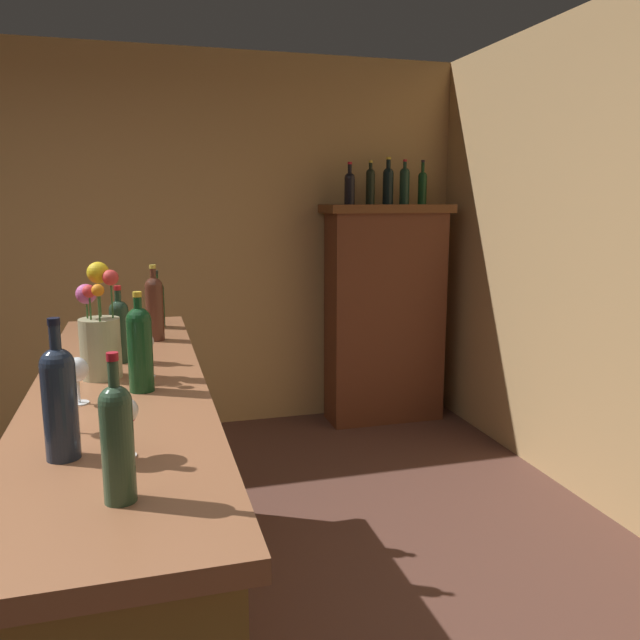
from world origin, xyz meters
The scene contains 20 objects.
wall_back centered at (0.00, 2.86, 1.33)m, with size 5.97×0.12×2.66m, color tan.
bar_counter centered at (0.52, 0.37, 0.53)m, with size 0.56×2.40×1.04m.
display_cabinet centered at (2.34, 2.58, 0.84)m, with size 0.93×0.38×1.62m.
wine_bottle_rose centered at (0.60, 0.24, 1.19)m, with size 0.08×0.08×0.32m.
wine_bottle_syrah centered at (0.52, 0.65, 1.17)m, with size 0.07×0.07×0.29m.
wine_bottle_chardonnay centered at (0.66, 1.00, 1.20)m, with size 0.08×0.08×0.33m.
wine_bottle_riesling centered at (0.42, -0.27, 1.19)m, with size 0.08×0.08×0.34m.
wine_bottle_malbec centered at (0.55, -0.54, 1.18)m, with size 0.07×0.07×0.31m.
wine_bottle_merlot centered at (0.67, 1.30, 1.17)m, with size 0.08×0.08×0.27m.
wine_glass_front centered at (0.55, -0.31, 1.15)m, with size 0.08×0.08×0.15m.
wine_glass_mid centered at (0.41, 0.15, 1.15)m, with size 0.07×0.07×0.14m.
wine_glass_rear centered at (0.61, 0.41, 1.16)m, with size 0.07×0.07×0.16m.
wine_glass_spare centered at (0.41, -0.09, 1.16)m, with size 0.06×0.06×0.17m.
flower_arrangement centered at (0.47, 0.44, 1.20)m, with size 0.14×0.15×0.39m.
cheese_plate centered at (0.46, 0.98, 1.05)m, with size 0.18×0.18×0.01m, color white.
display_bottle_left centered at (2.06, 2.58, 1.74)m, with size 0.07×0.07×0.29m.
display_bottle_midleft centered at (2.22, 2.58, 1.76)m, with size 0.06×0.06×0.31m.
display_bottle_center centered at (2.35, 2.58, 1.76)m, with size 0.08×0.08×0.33m.
display_bottle_midright centered at (2.48, 2.58, 1.76)m, with size 0.07×0.07×0.32m.
display_bottle_right centered at (2.62, 2.58, 1.75)m, with size 0.06×0.06×0.32m.
Camera 1 is at (0.61, -1.80, 1.64)m, focal length 35.85 mm.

